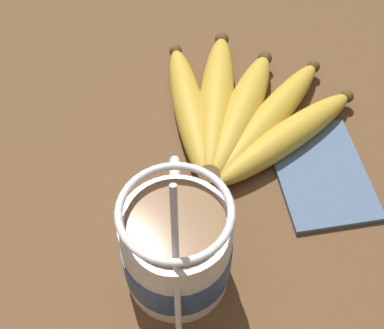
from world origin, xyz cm
name	(u,v)px	position (x,y,z in cm)	size (l,w,h in cm)	color
table	(154,256)	(0.00, 0.00, 1.88)	(108.76, 108.76, 3.75)	brown
coffee_mug	(177,248)	(-2.69, -2.16, 8.28)	(14.24, 8.73, 15.69)	silver
banana_bunch	(238,115)	(13.77, -8.62, 5.42)	(22.33, 20.35, 4.08)	#4C381E
napkin	(321,173)	(7.17, -16.16, 4.05)	(13.11, 10.00, 0.60)	slate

